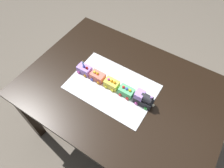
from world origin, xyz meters
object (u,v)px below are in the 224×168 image
object	(u,v)px
dining_table	(122,97)
cake_car_tanker_lavender	(85,69)
cake_car_hopper_lemon	(112,84)
cake_car_caboose_coral	(98,76)
birthday_candle	(83,63)
cake_locomotive	(144,99)
cake_car_flatbed_mint_green	(126,91)

from	to	relation	value
dining_table	cake_car_tanker_lavender	distance (m)	0.34
cake_car_hopper_lemon	cake_car_tanker_lavender	world-z (taller)	same
cake_car_caboose_coral	birthday_candle	bearing A→B (deg)	-0.00
cake_car_hopper_lemon	cake_car_caboose_coral	xyz separation A→B (m)	(0.12, -0.00, -0.00)
cake_car_caboose_coral	cake_locomotive	bearing A→B (deg)	-180.00
cake_car_tanker_lavender	birthday_candle	size ratio (longest dim) A/B	1.80
cake_car_tanker_lavender	cake_car_hopper_lemon	bearing A→B (deg)	180.00
dining_table	cake_locomotive	world-z (taller)	cake_locomotive
cake_car_caboose_coral	cake_car_tanker_lavender	xyz separation A→B (m)	(0.12, 0.00, 0.00)
cake_car_hopper_lemon	dining_table	bearing A→B (deg)	-160.98
cake_car_flatbed_mint_green	cake_car_tanker_lavender	size ratio (longest dim) A/B	1.00
dining_table	cake_car_hopper_lemon	size ratio (longest dim) A/B	14.00
cake_car_flatbed_mint_green	birthday_candle	world-z (taller)	birthday_candle
dining_table	cake_car_caboose_coral	distance (m)	0.24
cake_car_hopper_lemon	birthday_candle	size ratio (longest dim) A/B	1.80
dining_table	cake_car_flatbed_mint_green	size ratio (longest dim) A/B	14.00
cake_locomotive	cake_car_flatbed_mint_green	xyz separation A→B (m)	(0.13, 0.00, -0.02)
cake_car_flatbed_mint_green	cake_car_tanker_lavender	distance (m)	0.35
cake_car_flatbed_mint_green	cake_car_caboose_coral	size ratio (longest dim) A/B	1.00
dining_table	cake_car_tanker_lavender	xyz separation A→B (m)	(0.31, 0.03, 0.14)
cake_locomotive	cake_car_hopper_lemon	bearing A→B (deg)	0.00
cake_car_flatbed_mint_green	cake_car_hopper_lemon	size ratio (longest dim) A/B	1.00
cake_car_flatbed_mint_green	cake_car_tanker_lavender	bearing A→B (deg)	-0.00
cake_car_hopper_lemon	birthday_candle	xyz separation A→B (m)	(0.24, -0.00, 0.07)
cake_car_flatbed_mint_green	cake_car_caboose_coral	bearing A→B (deg)	-0.00
cake_car_tanker_lavender	cake_car_caboose_coral	bearing A→B (deg)	180.00
cake_car_flatbed_mint_green	birthday_candle	size ratio (longest dim) A/B	1.80
cake_car_flatbed_mint_green	cake_car_caboose_coral	distance (m)	0.24
cake_locomotive	cake_car_hopper_lemon	distance (m)	0.25
cake_car_tanker_lavender	dining_table	bearing A→B (deg)	-175.36
cake_car_hopper_lemon	cake_car_tanker_lavender	xyz separation A→B (m)	(0.24, -0.00, -0.00)
cake_locomotive	birthday_candle	xyz separation A→B (m)	(0.49, 0.00, 0.05)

